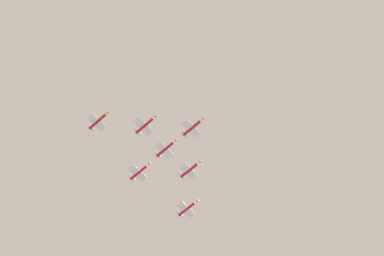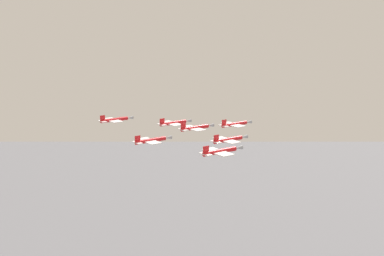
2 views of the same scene
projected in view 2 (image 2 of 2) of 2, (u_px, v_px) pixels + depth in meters
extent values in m
cylinder|color=red|center=(234.00, 124.00, 169.28)|extent=(9.99, 4.06, 1.23)
cone|color=#9EA3AD|center=(248.00, 122.00, 172.75)|extent=(2.48, 1.76, 1.17)
cube|color=white|center=(233.00, 125.00, 168.98)|extent=(5.99, 9.59, 0.20)
cube|color=white|center=(224.00, 126.00, 166.79)|extent=(2.59, 4.09, 0.20)
cube|color=red|center=(224.00, 123.00, 166.63)|extent=(1.76, 0.68, 2.01)
cylinder|color=red|center=(173.00, 123.00, 172.74)|extent=(9.99, 4.06, 1.23)
cone|color=#9EA3AD|center=(188.00, 121.00, 176.21)|extent=(2.48, 1.76, 1.17)
cube|color=white|center=(172.00, 123.00, 172.44)|extent=(5.99, 9.59, 0.20)
cube|color=white|center=(162.00, 124.00, 170.26)|extent=(2.59, 4.09, 0.20)
cube|color=red|center=(162.00, 121.00, 170.10)|extent=(1.76, 0.68, 2.01)
cylinder|color=red|center=(228.00, 140.00, 149.55)|extent=(9.99, 4.06, 1.23)
cone|color=#9EA3AD|center=(244.00, 137.00, 153.02)|extent=(2.48, 1.76, 1.17)
cube|color=white|center=(226.00, 140.00, 149.25)|extent=(5.99, 9.59, 0.20)
cube|color=white|center=(216.00, 142.00, 147.07)|extent=(2.59, 4.09, 0.20)
cube|color=red|center=(216.00, 138.00, 146.90)|extent=(1.76, 0.68, 2.01)
cylinder|color=red|center=(195.00, 128.00, 160.09)|extent=(9.99, 4.06, 1.23)
cone|color=#9EA3AD|center=(211.00, 125.00, 163.56)|extent=(2.48, 1.76, 1.17)
cube|color=white|center=(193.00, 128.00, 159.79)|extent=(5.99, 9.59, 0.20)
cube|color=white|center=(183.00, 130.00, 157.61)|extent=(2.59, 4.09, 0.20)
cube|color=red|center=(183.00, 126.00, 157.44)|extent=(1.76, 0.68, 2.01)
cylinder|color=red|center=(114.00, 120.00, 176.06)|extent=(9.99, 4.06, 1.23)
cone|color=#9EA3AD|center=(130.00, 118.00, 179.53)|extent=(2.48, 1.76, 1.17)
cube|color=white|center=(113.00, 120.00, 175.76)|extent=(5.99, 9.59, 0.20)
cube|color=white|center=(102.00, 121.00, 173.58)|extent=(2.59, 4.09, 0.20)
cube|color=red|center=(103.00, 118.00, 173.42)|extent=(1.76, 0.68, 2.01)
cylinder|color=red|center=(220.00, 151.00, 129.35)|extent=(9.99, 4.06, 1.23)
cone|color=#9EA3AD|center=(238.00, 148.00, 132.82)|extent=(2.48, 1.76, 1.17)
cube|color=white|center=(218.00, 152.00, 129.05)|extent=(5.99, 9.59, 0.20)
cube|color=white|center=(206.00, 154.00, 126.87)|extent=(2.59, 4.09, 0.20)
cube|color=red|center=(206.00, 150.00, 126.71)|extent=(1.76, 0.68, 2.01)
cylinder|color=red|center=(151.00, 140.00, 151.45)|extent=(9.99, 4.06, 1.23)
cone|color=#9EA3AD|center=(168.00, 138.00, 154.92)|extent=(2.48, 1.76, 1.17)
cube|color=white|center=(149.00, 141.00, 151.15)|extent=(5.99, 9.59, 0.20)
cube|color=white|center=(137.00, 142.00, 148.97)|extent=(2.59, 4.09, 0.20)
cube|color=red|center=(138.00, 139.00, 148.80)|extent=(1.76, 0.68, 2.01)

